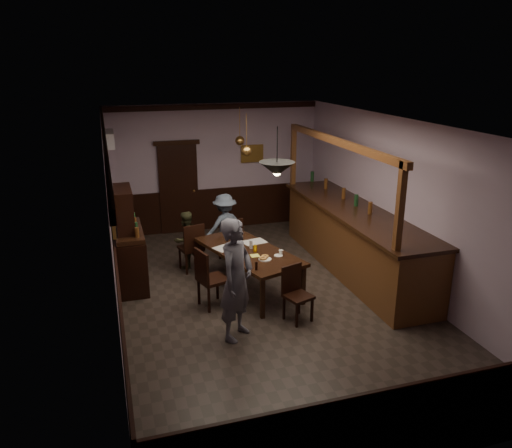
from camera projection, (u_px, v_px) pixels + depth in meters
name	position (u px, v px, depth m)	size (l,w,h in m)	color
room	(268.00, 216.00, 8.20)	(5.01, 8.01, 3.01)	#2D2621
dining_table	(249.00, 253.00, 8.83)	(1.62, 2.40, 0.75)	black
chair_far_left	(192.00, 245.00, 9.62)	(0.51, 0.51, 0.98)	black
chair_far_right	(232.00, 238.00, 10.13)	(0.50, 0.50, 0.92)	black
chair_near	(295.00, 290.00, 7.86)	(0.49, 0.49, 0.90)	black
chair_side	(208.00, 276.00, 8.21)	(0.55, 0.55, 1.02)	black
person_standing	(236.00, 280.00, 7.21)	(0.67, 0.44, 1.85)	#5A5966
person_seated_left	(186.00, 239.00, 9.83)	(0.56, 0.43, 1.14)	#46482B
person_seated_right	(225.00, 226.00, 10.28)	(0.88, 0.50, 1.36)	slate
newspaper_left	(226.00, 248.00, 8.91)	(0.42, 0.30, 0.01)	silver
newspaper_right	(254.00, 242.00, 9.18)	(0.42, 0.30, 0.01)	silver
napkin	(255.00, 256.00, 8.55)	(0.15, 0.15, 0.00)	#FCFF5D
saucer	(278.00, 256.00, 8.54)	(0.15, 0.15, 0.01)	white
coffee_cup	(281.00, 252.00, 8.58)	(0.08, 0.08, 0.07)	white
pastry_plate	(265.00, 259.00, 8.38)	(0.22, 0.22, 0.01)	white
pastry_ring_a	(263.00, 258.00, 8.35)	(0.13, 0.13, 0.04)	#C68C47
pastry_ring_b	(265.00, 256.00, 8.43)	(0.13, 0.13, 0.04)	#C68C47
soda_can	(255.00, 248.00, 8.71)	(0.07, 0.07, 0.12)	yellow
beer_glass	(235.00, 246.00, 8.72)	(0.06, 0.06, 0.20)	#BF721E
water_glass	(251.00, 244.00, 8.86)	(0.06, 0.06, 0.15)	silver
pepper_mill	(256.00, 266.00, 7.96)	(0.04, 0.04, 0.14)	black
sideboard	(129.00, 247.00, 9.00)	(0.49, 1.38, 1.83)	black
bar_counter	(354.00, 238.00, 9.65)	(1.08, 4.64, 2.60)	#4F2615
door_back	(179.00, 189.00, 11.67)	(0.90, 0.06, 2.10)	black
ac_unit	(109.00, 139.00, 9.87)	(0.20, 0.85, 0.30)	white
picture_left_small	(113.00, 221.00, 5.85)	(0.04, 0.28, 0.36)	olive
picture_left_large	(111.00, 204.00, 8.17)	(0.04, 0.62, 0.48)	olive
picture_back	(252.00, 154.00, 11.94)	(0.55, 0.04, 0.42)	olive
pendant_iron	(277.00, 169.00, 7.68)	(0.56, 0.56, 0.76)	black
pendant_brass_mid	(247.00, 151.00, 9.46)	(0.20, 0.20, 0.81)	#BF8C3F
pendant_brass_far	(240.00, 141.00, 10.62)	(0.20, 0.20, 0.81)	#BF8C3F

